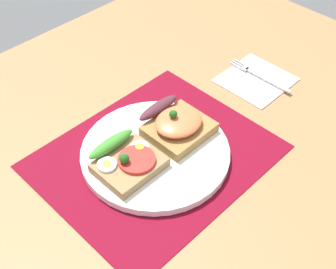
{
  "coord_description": "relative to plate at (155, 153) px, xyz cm",
  "views": [
    {
      "loc": [
        -35.59,
        -38.15,
        56.88
      ],
      "look_at": [
        3.0,
        0.0,
        3.11
      ],
      "focal_mm": 49.25,
      "sensor_mm": 36.0,
      "label": 1
    }
  ],
  "objects": [
    {
      "name": "napkin",
      "position": [
        28.37,
        0.52,
        -0.65
      ],
      "size": [
        12.84,
        12.31,
        0.6
      ],
      "primitive_type": "cube",
      "color": "white",
      "rests_on": "ground_plane"
    },
    {
      "name": "ground_plane",
      "position": [
        0.0,
        0.0,
        -2.55
      ],
      "size": [
        120.0,
        90.0,
        3.2
      ],
      "primitive_type": "cube",
      "color": "#9E7045"
    },
    {
      "name": "fork",
      "position": [
        29.36,
        0.71,
        -0.19
      ],
      "size": [
        1.62,
        14.27,
        0.32
      ],
      "color": "#B7B7BC",
      "rests_on": "napkin"
    },
    {
      "name": "sandwich_salmon",
      "position": [
        5.6,
        0.52,
        2.48
      ],
      "size": [
        10.34,
        10.56,
        5.19
      ],
      "color": "olive",
      "rests_on": "plate"
    },
    {
      "name": "sandwich_egg_tomato",
      "position": [
        -5.58,
        0.49,
        1.98
      ],
      "size": [
        10.07,
        9.73,
        3.85
      ],
      "color": "#96784C",
      "rests_on": "plate"
    },
    {
      "name": "placemat",
      "position": [
        0.0,
        0.0,
        -0.8
      ],
      "size": [
        36.65,
        30.55,
        0.3
      ],
      "primitive_type": "cube",
      "color": "maroon",
      "rests_on": "ground_plane"
    },
    {
      "name": "plate",
      "position": [
        0.0,
        0.0,
        0.0
      ],
      "size": [
        24.74,
        24.74,
        1.31
      ],
      "primitive_type": "cylinder",
      "color": "white",
      "rests_on": "placemat"
    }
  ]
}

